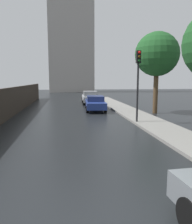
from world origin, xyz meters
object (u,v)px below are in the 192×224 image
Objects in this scene: car_silver_far_ahead at (90,97)px; street_tree_near at (157,55)px; car_blue_near_kerb at (95,103)px; traffic_light at (138,73)px.

street_tree_near is (4.56, -7.89, 3.98)m from car_silver_far_ahead.
car_blue_near_kerb is 0.71× the size of street_tree_near.
car_silver_far_ahead is at bearing 120.03° from street_tree_near.
street_tree_near reaches higher than car_silver_far_ahead.
car_silver_far_ahead reaches higher than car_blue_near_kerb.
car_silver_far_ahead is 12.34m from traffic_light.
car_blue_near_kerb is 1.03× the size of car_silver_far_ahead.
car_blue_near_kerb is 5.58m from car_silver_far_ahead.
car_blue_near_kerb is at bearing 105.89° from traffic_light.
traffic_light is at bearing -80.42° from car_silver_far_ahead.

